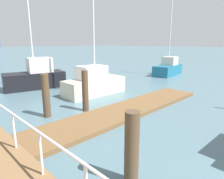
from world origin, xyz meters
name	(u,v)px	position (x,y,z in m)	size (l,w,h in m)	color
ground_plane	(4,85)	(0.00, 20.00, 0.00)	(300.00, 300.00, 0.00)	slate
floating_dock	(124,111)	(2.10, 8.93, 0.09)	(11.20, 2.00, 0.18)	brown
dock_piling_0	(85,91)	(0.94, 10.49, 1.03)	(0.31, 0.31, 2.05)	brown
dock_piling_1	(132,149)	(-1.53, 5.45, 0.93)	(0.35, 0.35, 1.86)	brown
dock_piling_2	(46,96)	(-0.84, 11.07, 1.00)	(0.34, 0.34, 2.01)	brown
moored_boat_0	(168,68)	(14.10, 13.48, 0.73)	(4.39, 2.23, 7.49)	#1E6B8C
moored_boat_3	(94,83)	(3.34, 12.72, 0.78)	(4.24, 1.67, 8.80)	beige
moored_boat_5	(36,76)	(1.46, 17.27, 0.88)	(4.53, 2.62, 8.14)	black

